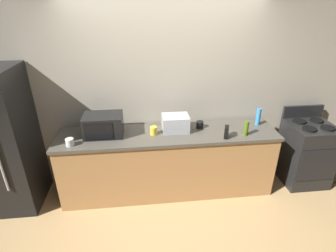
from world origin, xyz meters
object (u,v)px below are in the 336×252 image
object	(u,v)px
mug_white	(70,142)
mug_yellow	(154,131)
refrigerator	(0,142)
bottle_spray_cleaner	(258,117)
mug_black	(200,125)
microwave	(103,125)
cordless_phone	(226,132)
stove_range	(306,153)
toaster_oven	(175,123)
bottle_olive_oil	(246,128)

from	to	relation	value
mug_white	mug_yellow	world-z (taller)	mug_yellow
refrigerator	mug_yellow	world-z (taller)	refrigerator
bottle_spray_cleaner	mug_black	size ratio (longest dim) A/B	2.50
microwave	mug_yellow	xyz separation A→B (m)	(0.63, -0.06, -0.08)
cordless_phone	mug_white	bearing A→B (deg)	-160.38
bottle_spray_cleaner	mug_black	world-z (taller)	bottle_spray_cleaner
mug_white	mug_yellow	size ratio (longest dim) A/B	0.91
refrigerator	cordless_phone	size ratio (longest dim) A/B	12.00
stove_range	mug_white	distance (m)	3.22
refrigerator	mug_black	distance (m)	2.49
cordless_phone	bottle_spray_cleaner	bearing A→B (deg)	50.00
refrigerator	toaster_oven	xyz separation A→B (m)	(2.15, 0.06, 0.10)
stove_range	toaster_oven	xyz separation A→B (m)	(-1.90, 0.06, 0.54)
refrigerator	microwave	bearing A→B (deg)	2.22
refrigerator	toaster_oven	bearing A→B (deg)	1.60
toaster_oven	bottle_spray_cleaner	xyz separation A→B (m)	(1.14, 0.05, 0.01)
refrigerator	bottle_olive_oil	size ratio (longest dim) A/B	9.53
bottle_olive_oil	mug_black	bearing A→B (deg)	153.36
microwave	bottle_spray_cleaner	world-z (taller)	microwave
refrigerator	mug_yellow	distance (m)	1.86
microwave	mug_white	xyz separation A→B (m)	(-0.37, -0.23, -0.09)
stove_range	mug_black	distance (m)	1.64
mug_black	mug_yellow	distance (m)	0.64
refrigerator	stove_range	xyz separation A→B (m)	(4.05, 0.00, -0.44)
toaster_oven	bottle_spray_cleaner	bearing A→B (deg)	2.65
bottle_spray_cleaner	stove_range	bearing A→B (deg)	-8.58
microwave	toaster_oven	bearing A→B (deg)	0.76
cordless_phone	mug_yellow	size ratio (longest dim) A/B	1.42
bottle_olive_oil	mug_black	world-z (taller)	bottle_olive_oil
mug_yellow	mug_black	bearing A→B (deg)	10.69
cordless_phone	bottle_spray_cleaner	size ratio (longest dim) A/B	0.64
refrigerator	microwave	world-z (taller)	refrigerator
microwave	bottle_spray_cleaner	distance (m)	2.06
stove_range	cordless_phone	distance (m)	1.41
refrigerator	cordless_phone	world-z (taller)	refrigerator
refrigerator	mug_white	size ratio (longest dim) A/B	18.81
toaster_oven	refrigerator	bearing A→B (deg)	-178.40
toaster_oven	microwave	bearing A→B (deg)	-179.24
stove_range	mug_yellow	size ratio (longest dim) A/B	10.25
microwave	mug_white	bearing A→B (deg)	-147.73
bottle_spray_cleaner	toaster_oven	bearing A→B (deg)	-177.35
toaster_oven	cordless_phone	xyz separation A→B (m)	(0.60, -0.26, -0.03)
stove_range	bottle_spray_cleaner	xyz separation A→B (m)	(-0.75, 0.11, 0.56)
bottle_spray_cleaner	mug_black	distance (m)	0.81
refrigerator	bottle_spray_cleaner	size ratio (longest dim) A/B	7.68
microwave	toaster_oven	xyz separation A→B (m)	(0.92, 0.01, -0.03)
toaster_oven	mug_black	bearing A→B (deg)	7.37
bottle_spray_cleaner	mug_yellow	distance (m)	1.44
stove_range	bottle_olive_oil	size ratio (longest dim) A/B	5.72
toaster_oven	bottle_olive_oil	xyz separation A→B (m)	(0.87, -0.22, -0.01)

